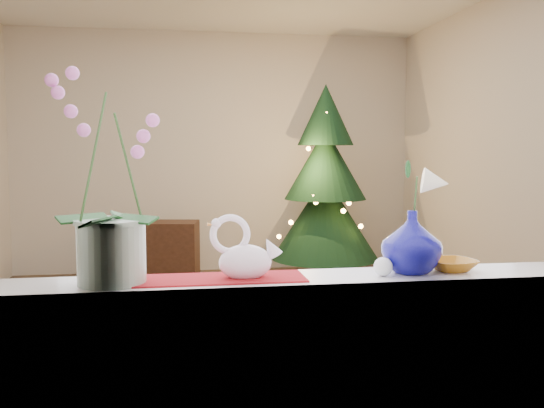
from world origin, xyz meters
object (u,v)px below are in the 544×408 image
(swan, at_px, (245,248))
(amber_dish, at_px, (451,266))
(xmas_tree, at_px, (325,184))
(paperweight, at_px, (383,267))
(blue_vase, at_px, (412,237))
(side_table, at_px, (157,251))
(orchid_pot, at_px, (110,177))

(swan, height_order, amber_dish, swan)
(swan, distance_m, xmas_tree, 4.30)
(paperweight, bearing_deg, blue_vase, 17.50)
(swan, relative_size, blue_vase, 0.96)
(amber_dish, xyz_separation_m, side_table, (-1.19, 4.33, -0.62))
(orchid_pot, xyz_separation_m, xmas_tree, (1.76, 4.10, -0.25))
(blue_vase, relative_size, paperweight, 3.88)
(swan, height_order, paperweight, swan)
(swan, height_order, blue_vase, blue_vase)
(blue_vase, height_order, amber_dish, blue_vase)
(orchid_pot, height_order, side_table, orchid_pot)
(paperweight, distance_m, amber_dish, 0.28)
(orchid_pot, distance_m, blue_vase, 1.08)
(swan, bearing_deg, paperweight, -20.70)
(paperweight, height_order, side_table, paperweight)
(xmas_tree, height_order, side_table, xmas_tree)
(paperweight, bearing_deg, xmas_tree, 78.64)
(paperweight, xyz_separation_m, side_table, (-0.91, 4.38, -0.64))
(amber_dish, height_order, xmas_tree, xmas_tree)
(swan, xyz_separation_m, blue_vase, (0.61, 0.01, 0.02))
(paperweight, distance_m, side_table, 4.51)
(blue_vase, height_order, side_table, blue_vase)
(xmas_tree, bearing_deg, paperweight, -101.36)
(paperweight, distance_m, xmas_tree, 4.21)
(orchid_pot, xyz_separation_m, amber_dish, (1.21, 0.03, -0.34))
(orchid_pot, bearing_deg, blue_vase, 0.80)
(swan, relative_size, amber_dish, 1.65)
(orchid_pot, bearing_deg, amber_dish, 1.26)
(swan, relative_size, xmas_tree, 0.12)
(blue_vase, height_order, xmas_tree, xmas_tree)
(amber_dish, relative_size, xmas_tree, 0.07)
(side_table, bearing_deg, swan, -74.88)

